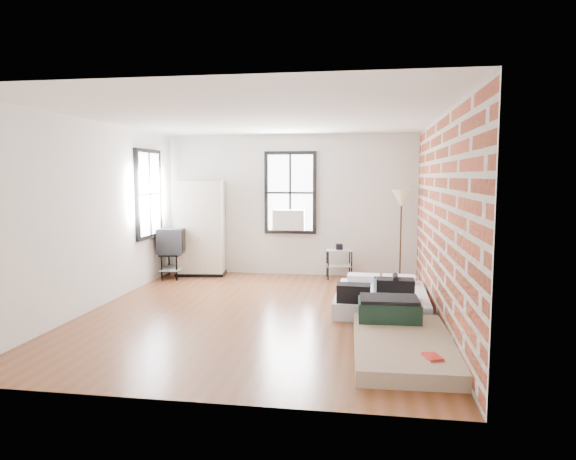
% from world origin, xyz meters
% --- Properties ---
extents(ground, '(6.00, 6.00, 0.00)m').
position_xyz_m(ground, '(0.00, 0.00, 0.00)').
color(ground, brown).
rests_on(ground, ground).
extents(room_shell, '(5.02, 6.02, 2.80)m').
position_xyz_m(room_shell, '(0.23, 0.36, 1.74)').
color(room_shell, silver).
rests_on(room_shell, ground).
extents(mattress_main, '(1.38, 1.85, 0.58)m').
position_xyz_m(mattress_main, '(1.74, 0.58, 0.16)').
color(mattress_main, white).
rests_on(mattress_main, ground).
extents(mattress_bare, '(1.17, 2.12, 0.45)m').
position_xyz_m(mattress_bare, '(1.92, -1.24, 0.14)').
color(mattress_bare, tan).
rests_on(mattress_bare, ground).
extents(wardrobe, '(1.02, 0.67, 1.89)m').
position_xyz_m(wardrobe, '(-1.77, 2.65, 0.94)').
color(wardrobe, black).
rests_on(wardrobe, ground).
extents(side_table, '(0.56, 0.48, 0.67)m').
position_xyz_m(side_table, '(1.00, 2.72, 0.45)').
color(side_table, black).
rests_on(side_table, ground).
extents(floor_lamp, '(0.37, 0.37, 1.73)m').
position_xyz_m(floor_lamp, '(2.15, 2.65, 1.48)').
color(floor_lamp, black).
rests_on(floor_lamp, ground).
extents(tv_stand, '(0.55, 0.74, 0.97)m').
position_xyz_m(tv_stand, '(-2.21, 2.27, 0.70)').
color(tv_stand, black).
rests_on(tv_stand, ground).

